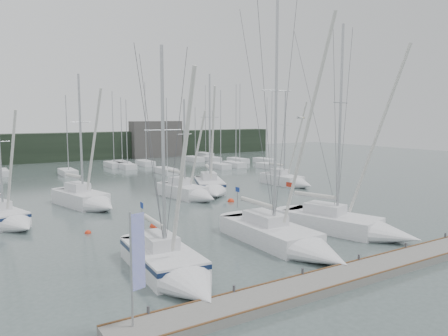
% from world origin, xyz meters
% --- Properties ---
extents(ground, '(160.00, 160.00, 0.00)m').
position_xyz_m(ground, '(0.00, 0.00, 0.00)').
color(ground, '#475655').
rests_on(ground, ground).
extents(dock, '(24.00, 2.00, 0.40)m').
position_xyz_m(dock, '(0.00, -5.00, 0.20)').
color(dock, '#61615C').
rests_on(dock, ground).
extents(far_treeline, '(90.00, 4.00, 5.00)m').
position_xyz_m(far_treeline, '(0.00, 62.00, 2.50)').
color(far_treeline, black).
rests_on(far_treeline, ground).
extents(far_building_right, '(10.00, 3.00, 7.00)m').
position_xyz_m(far_building_right, '(18.00, 60.00, 3.50)').
color(far_building_right, '#45423F').
rests_on(far_building_right, ground).
extents(mast_forest, '(60.32, 26.93, 14.50)m').
position_xyz_m(mast_forest, '(6.49, 43.40, 0.47)').
color(mast_forest, silver).
rests_on(mast_forest, ground).
extents(sailboat_near_left, '(3.36, 9.43, 12.45)m').
position_xyz_m(sailboat_near_left, '(-7.18, -0.49, 0.56)').
color(sailboat_near_left, silver).
rests_on(sailboat_near_left, ground).
extents(sailboat_near_center, '(3.25, 10.82, 16.30)m').
position_xyz_m(sailboat_near_center, '(0.88, 0.02, 0.53)').
color(sailboat_near_center, silver).
rests_on(sailboat_near_center, ground).
extents(sailboat_near_right, '(5.49, 9.96, 15.14)m').
position_xyz_m(sailboat_near_right, '(6.91, 0.25, 0.55)').
color(sailboat_near_right, silver).
rests_on(sailboat_near_right, ground).
extents(sailboat_mid_a, '(4.14, 7.42, 10.32)m').
position_xyz_m(sailboat_mid_a, '(-12.88, 15.36, 0.54)').
color(sailboat_mid_a, silver).
rests_on(sailboat_mid_a, ground).
extents(sailboat_mid_b, '(4.51, 8.51, 12.51)m').
position_xyz_m(sailboat_mid_b, '(-6.08, 18.87, 0.61)').
color(sailboat_mid_b, silver).
rests_on(sailboat_mid_b, ground).
extents(sailboat_mid_c, '(3.54, 7.94, 10.41)m').
position_xyz_m(sailboat_mid_c, '(3.41, 17.76, 0.57)').
color(sailboat_mid_c, silver).
rests_on(sailboat_mid_c, ground).
extents(sailboat_mid_d, '(5.66, 8.60, 13.23)m').
position_xyz_m(sailboat_mid_d, '(6.55, 19.24, 0.63)').
color(sailboat_mid_d, silver).
rests_on(sailboat_mid_d, ground).
extents(sailboat_mid_e, '(2.68, 7.46, 11.65)m').
position_xyz_m(sailboat_mid_e, '(16.80, 18.72, 0.54)').
color(sailboat_mid_e, silver).
rests_on(sailboat_mid_e, ground).
extents(buoy_a, '(0.68, 0.68, 0.68)m').
position_xyz_m(buoy_a, '(-3.91, 9.67, 0.00)').
color(buoy_a, red).
rests_on(buoy_a, ground).
extents(buoy_b, '(0.64, 0.64, 0.64)m').
position_xyz_m(buoy_b, '(5.96, 14.60, 0.00)').
color(buoy_b, red).
rests_on(buoy_b, ground).
extents(buoy_c, '(0.44, 0.44, 0.44)m').
position_xyz_m(buoy_c, '(-8.46, 10.53, 0.00)').
color(buoy_c, red).
rests_on(buoy_c, ground).
extents(dock_banner, '(0.63, 0.22, 4.27)m').
position_xyz_m(dock_banner, '(-10.68, -4.67, 2.93)').
color(dock_banner, '#A0A3A8').
rests_on(dock_banner, dock).
extents(seagull, '(0.89, 0.44, 0.18)m').
position_xyz_m(seagull, '(2.93, 1.76, 7.93)').
color(seagull, silver).
rests_on(seagull, ground).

